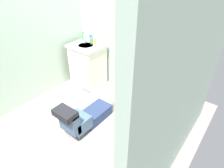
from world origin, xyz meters
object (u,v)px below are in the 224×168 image
(bottle_blue, at_px, (91,38))
(bottle_green, at_px, (91,41))
(faucet, at_px, (92,40))
(bottle_amber, at_px, (95,41))
(toilet_paper_roll, at_px, (151,158))
(bottle_clear, at_px, (85,38))
(person_plumber, at_px, (86,116))
(soap_dispenser, at_px, (83,37))
(bottle_pink, at_px, (99,42))
(vanity_cabinet, at_px, (88,65))
(tissue_box, at_px, (173,69))
(toilet, at_px, (169,97))
(toiletry_bag, at_px, (184,72))
(paper_towel_roll, at_px, (139,113))

(bottle_blue, height_order, bottle_green, bottle_blue)
(faucet, distance_m, bottle_amber, 0.11)
(bottle_amber, distance_m, toilet_paper_roll, 2.18)
(bottle_clear, bearing_deg, toilet_paper_roll, -25.53)
(person_plumber, xyz_separation_m, soap_dispenser, (-0.98, 1.01, 0.71))
(soap_dispenser, relative_size, bottle_pink, 1.49)
(vanity_cabinet, distance_m, person_plumber, 1.21)
(toilet_paper_roll, bearing_deg, tissue_box, 104.54)
(person_plumber, xyz_separation_m, bottle_amber, (-0.69, 1.01, 0.70))
(faucet, bearing_deg, toilet, -3.94)
(tissue_box, relative_size, toilet_paper_roll, 2.00)
(toilet, bearing_deg, toilet_paper_roll, -76.76)
(person_plumber, relative_size, bottle_pink, 9.54)
(toilet, relative_size, bottle_pink, 6.72)
(tissue_box, bearing_deg, bottle_blue, 178.53)
(tissue_box, xyz_separation_m, toiletry_bag, (0.15, 0.00, 0.01))
(toilet_paper_roll, bearing_deg, faucet, 151.58)
(person_plumber, relative_size, bottle_amber, 9.56)
(paper_towel_roll, bearing_deg, toilet, 46.80)
(person_plumber, bearing_deg, soap_dispenser, 134.29)
(toiletry_bag, xyz_separation_m, toilet_paper_roll, (0.11, -0.99, -0.76))
(toilet, distance_m, faucet, 1.73)
(vanity_cabinet, xyz_separation_m, faucet, (-0.00, 0.15, 0.45))
(toiletry_bag, distance_m, bottle_pink, 1.59)
(bottle_amber, bearing_deg, person_plumber, -55.94)
(bottle_green, bearing_deg, soap_dispenser, 170.53)
(soap_dispenser, bearing_deg, faucet, 6.01)
(faucet, relative_size, bottle_clear, 0.58)
(bottle_green, distance_m, paper_towel_roll, 1.57)
(paper_towel_roll, bearing_deg, bottle_clear, 166.00)
(soap_dispenser, relative_size, paper_towel_roll, 0.80)
(tissue_box, distance_m, toiletry_bag, 0.15)
(bottle_amber, relative_size, bottle_pink, 1.00)
(toilet, bearing_deg, toiletry_bag, 40.77)
(bottle_clear, bearing_deg, paper_towel_roll, -14.00)
(vanity_cabinet, distance_m, tissue_box, 1.65)
(bottle_pink, bearing_deg, toilet_paper_roll, -30.90)
(bottle_green, relative_size, toilet_paper_roll, 0.98)
(paper_towel_roll, bearing_deg, tissue_box, 58.12)
(bottle_blue, bearing_deg, paper_towel_roll, -18.11)
(tissue_box, relative_size, paper_towel_roll, 1.06)
(bottle_green, relative_size, paper_towel_roll, 0.52)
(toiletry_bag, distance_m, bottle_clear, 1.86)
(toiletry_bag, distance_m, toilet_paper_roll, 1.25)
(tissue_box, relative_size, bottle_blue, 1.57)
(toiletry_bag, xyz_separation_m, bottle_clear, (-1.86, -0.05, 0.10))
(person_plumber, distance_m, toiletry_bag, 1.53)
(person_plumber, distance_m, bottle_green, 1.41)
(vanity_cabinet, distance_m, toiletry_bag, 1.80)
(vanity_cabinet, xyz_separation_m, bottle_amber, (0.11, 0.13, 0.46))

